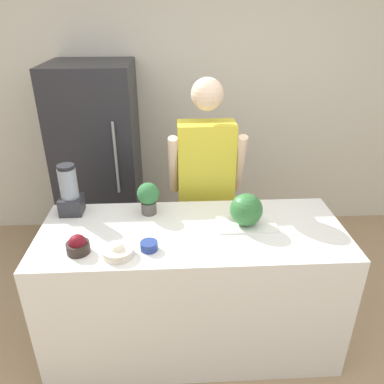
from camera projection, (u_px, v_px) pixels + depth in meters
ground_plane at (195, 383)px, 2.44m from camera, size 14.00×14.00×0.00m
wall_back at (183, 107)px, 3.74m from camera, size 8.00×0.06×2.60m
counter_island at (192, 288)px, 2.58m from camera, size 1.94×0.77×0.94m
refrigerator at (100, 162)px, 3.52m from camera, size 0.72×0.75×1.79m
person at (206, 190)px, 2.94m from camera, size 0.57×0.28×1.78m
cutting_board at (246, 224)px, 2.42m from camera, size 0.38×0.23×0.01m
watermelon at (246, 210)px, 2.37m from camera, size 0.21×0.21×0.21m
bowl_cherries at (78, 245)px, 2.14m from camera, size 0.13×0.13×0.11m
bowl_cream at (118, 251)px, 2.11m from camera, size 0.18×0.18×0.09m
bowl_small_blue at (149, 246)px, 2.17m from camera, size 0.10×0.10×0.05m
blender at (70, 192)px, 2.50m from camera, size 0.15×0.15×0.35m
potted_plant at (148, 197)px, 2.51m from camera, size 0.15×0.15×0.22m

